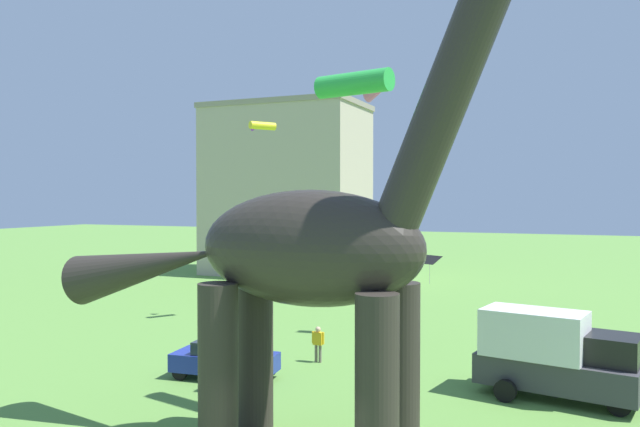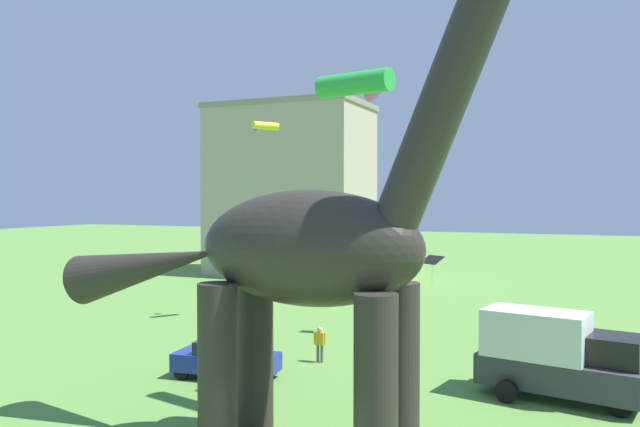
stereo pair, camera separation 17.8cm
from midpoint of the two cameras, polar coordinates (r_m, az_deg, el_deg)
name	(u,v)px [view 1 (the left image)]	position (r m, az deg, el deg)	size (l,w,h in m)	color
dinosaur_sculpture	(307,248)	(17.64, -1.50, -3.18)	(15.64, 3.31, 16.34)	#2D2823
parked_sedan_left	(225,359)	(26.16, -8.93, -13.03)	(4.36, 2.20, 1.55)	navy
parked_box_truck	(553,354)	(24.65, 20.45, -11.98)	(5.90, 3.15, 3.20)	#38383D
person_watching_child	(318,341)	(28.21, -0.36, -11.60)	(0.60, 0.26, 1.60)	#6B6056
kite_mid_left	(495,0)	(34.46, 15.61, 18.34)	(0.59, 0.59, 0.79)	orange
kite_far_left	(261,126)	(37.47, -5.58, 8.00)	(1.72, 1.64, 0.49)	yellow
kite_mid_center	(430,260)	(31.72, 9.88, -4.22)	(1.30, 1.17, 1.43)	black
kite_drifting	(359,85)	(21.49, 3.34, 11.69)	(2.84, 2.61, 0.80)	green
background_building_block	(287,189)	(60.07, -3.16, 2.24)	(14.84, 9.27, 16.32)	#B7A893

